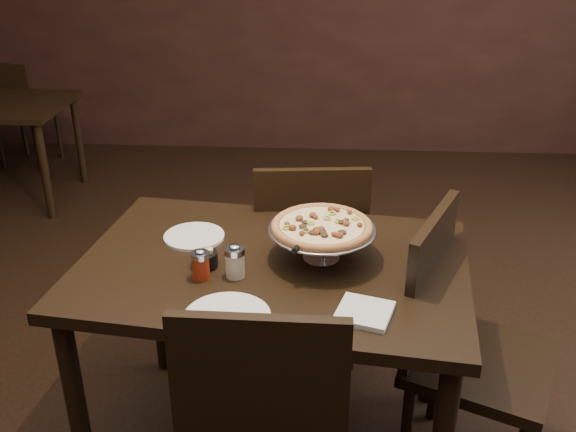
{
  "coord_description": "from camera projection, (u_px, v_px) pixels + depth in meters",
  "views": [
    {
      "loc": [
        0.14,
        -1.81,
        1.88
      ],
      "look_at": [
        0.02,
        0.12,
        0.96
      ],
      "focal_mm": 40.0,
      "sensor_mm": 36.0,
      "label": 1
    }
  ],
  "objects": [
    {
      "name": "chair_far",
      "position": [
        309.0,
        254.0,
        2.78
      ],
      "size": [
        0.5,
        0.5,
        0.98
      ],
      "rotation": [
        0.0,
        0.0,
        3.24
      ],
      "color": "black",
      "rests_on": "ground"
    },
    {
      "name": "chair_side",
      "position": [
        461.0,
        341.0,
        2.21
      ],
      "size": [
        0.61,
        0.61,
        0.99
      ],
      "rotation": [
        0.0,
        0.0,
        1.15
      ],
      "color": "black",
      "rests_on": "ground"
    },
    {
      "name": "packet_caddy",
      "position": [
        205.0,
        259.0,
        2.12
      ],
      "size": [
        0.09,
        0.09,
        0.07
      ],
      "rotation": [
        0.0,
        0.0,
        0.2
      ],
      "color": "black",
      "rests_on": "dining_table"
    },
    {
      "name": "napkin_stack",
      "position": [
        364.0,
        312.0,
        1.88
      ],
      "size": [
        0.19,
        0.19,
        0.02
      ],
      "primitive_type": "cube",
      "rotation": [
        0.0,
        0.0,
        -0.3
      ],
      "color": "silver",
      "rests_on": "dining_table"
    },
    {
      "name": "serving_spatula",
      "position": [
        301.0,
        243.0,
        2.03
      ],
      "size": [
        0.14,
        0.14,
        0.02
      ],
      "rotation": [
        0.0,
        0.0,
        -0.29
      ],
      "color": "#B4B5BB",
      "rests_on": "pizza_stand"
    },
    {
      "name": "bg_chair_far",
      "position": [
        19.0,
        110.0,
        5.02
      ],
      "size": [
        0.46,
        0.46,
        0.86
      ],
      "rotation": [
        0.0,
        0.0,
        2.99
      ],
      "color": "black",
      "rests_on": "ground"
    },
    {
      "name": "dining_table",
      "position": [
        273.0,
        289.0,
        2.21
      ],
      "size": [
        1.4,
        1.02,
        0.81
      ],
      "rotation": [
        0.0,
        0.0,
        -0.12
      ],
      "color": "black",
      "rests_on": "ground"
    },
    {
      "name": "plate_near",
      "position": [
        227.0,
        317.0,
        1.86
      ],
      "size": [
        0.26,
        0.26,
        0.01
      ],
      "primitive_type": "cylinder",
      "color": "white",
      "rests_on": "dining_table"
    },
    {
      "name": "parmesan_shaker",
      "position": [
        235.0,
        261.0,
        2.06
      ],
      "size": [
        0.07,
        0.07,
        0.12
      ],
      "color": "beige",
      "rests_on": "dining_table"
    },
    {
      "name": "pepper_flake_shaker",
      "position": [
        201.0,
        265.0,
        2.05
      ],
      "size": [
        0.06,
        0.06,
        0.1
      ],
      "color": "#9A150E",
      "rests_on": "dining_table"
    },
    {
      "name": "room",
      "position": [
        300.0,
        93.0,
        1.87
      ],
      "size": [
        6.04,
        7.04,
        2.84
      ],
      "color": "black",
      "rests_on": "ground"
    },
    {
      "name": "pizza_stand",
      "position": [
        322.0,
        227.0,
        2.13
      ],
      "size": [
        0.37,
        0.37,
        0.15
      ],
      "color": "#B4B5BB",
      "rests_on": "dining_table"
    },
    {
      "name": "plate_left",
      "position": [
        194.0,
        236.0,
        2.32
      ],
      "size": [
        0.22,
        0.22,
        0.01
      ],
      "primitive_type": "cylinder",
      "color": "white",
      "rests_on": "dining_table"
    }
  ]
}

